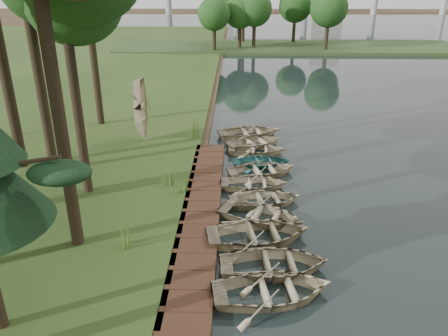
{
  "coord_description": "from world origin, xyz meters",
  "views": [
    {
      "loc": [
        -0.21,
        -16.07,
        9.16
      ],
      "look_at": [
        -0.66,
        1.77,
        1.49
      ],
      "focal_mm": 35.0,
      "sensor_mm": 36.0,
      "label": 1
    }
  ],
  "objects_px": {
    "rowboat_1": "(274,262)",
    "stored_rowboat": "(144,134)",
    "rowboat_0": "(273,288)",
    "boardwalk": "(201,214)",
    "rowboat_2": "(259,232)"
  },
  "relations": [
    {
      "from": "boardwalk",
      "to": "rowboat_1",
      "type": "distance_m",
      "value": 4.69
    },
    {
      "from": "boardwalk",
      "to": "rowboat_0",
      "type": "xyz_separation_m",
      "value": [
        2.61,
        -5.12,
        0.29
      ]
    },
    {
      "from": "rowboat_1",
      "to": "rowboat_2",
      "type": "relative_size",
      "value": 0.95
    },
    {
      "from": "rowboat_0",
      "to": "rowboat_2",
      "type": "height_order",
      "value": "rowboat_2"
    },
    {
      "from": "rowboat_0",
      "to": "boardwalk",
      "type": "bearing_deg",
      "value": 17.62
    },
    {
      "from": "rowboat_0",
      "to": "stored_rowboat",
      "type": "bearing_deg",
      "value": 16.26
    },
    {
      "from": "boardwalk",
      "to": "stored_rowboat",
      "type": "xyz_separation_m",
      "value": [
        -4.04,
        8.7,
        0.54
      ]
    },
    {
      "from": "stored_rowboat",
      "to": "rowboat_0",
      "type": "bearing_deg",
      "value": -154.17
    },
    {
      "from": "boardwalk",
      "to": "rowboat_2",
      "type": "relative_size",
      "value": 4.05
    },
    {
      "from": "rowboat_0",
      "to": "stored_rowboat",
      "type": "relative_size",
      "value": 1.01
    },
    {
      "from": "rowboat_2",
      "to": "stored_rowboat",
      "type": "distance_m",
      "value": 12.36
    },
    {
      "from": "rowboat_1",
      "to": "stored_rowboat",
      "type": "bearing_deg",
      "value": 23.4
    },
    {
      "from": "rowboat_2",
      "to": "boardwalk",
      "type": "bearing_deg",
      "value": 41.19
    },
    {
      "from": "rowboat_1",
      "to": "stored_rowboat",
      "type": "xyz_separation_m",
      "value": [
        -6.82,
        12.47,
        0.25
      ]
    },
    {
      "from": "rowboat_2",
      "to": "stored_rowboat",
      "type": "xyz_separation_m",
      "value": [
        -6.37,
        10.59,
        0.23
      ]
    }
  ]
}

